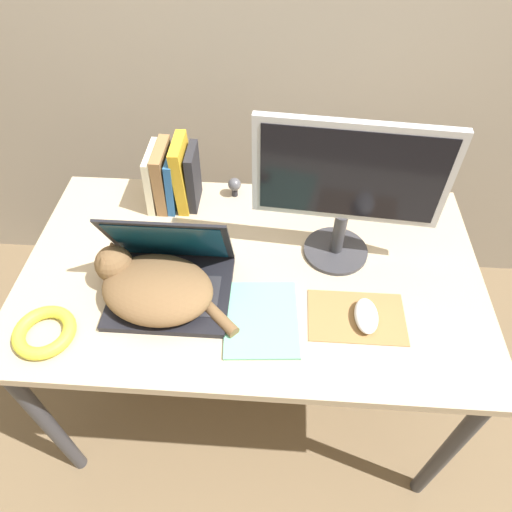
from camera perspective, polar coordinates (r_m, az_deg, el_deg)
The scene contains 11 objects.
ground_plane at distance 1.81m, azimuth -1.40°, elevation -27.13°, with size 12.00×12.00×0.00m, color brown.
desk at distance 1.37m, azimuth -0.59°, elevation -3.72°, with size 1.31×0.77×0.75m.
laptop at distance 1.25m, azimuth -10.64°, elevation -2.56°, with size 0.32×0.27×0.26m.
cat at distance 1.23m, azimuth -12.83°, elevation -3.65°, with size 0.40×0.28×0.13m.
external_monitor at distance 1.20m, azimuth 11.42°, elevation 8.60°, with size 0.49×0.19×0.44m.
mousepad at distance 1.24m, azimuth 12.45°, elevation -7.44°, with size 0.25×0.16×0.00m.
computer_mouse at distance 1.22m, azimuth 13.61°, elevation -7.27°, with size 0.06×0.11×0.04m.
book_row at distance 1.48m, azimuth -10.36°, elevation 9.78°, with size 0.16×0.16×0.23m.
cable_coil at distance 1.28m, azimuth -24.94°, elevation -8.62°, with size 0.16×0.16×0.03m.
notepad at distance 1.20m, azimuth 0.67°, elevation -7.83°, with size 0.21×0.25×0.01m.
webcam at distance 1.52m, azimuth -2.70°, elevation 8.83°, with size 0.04×0.04×0.07m.
Camera 1 is at (0.07, -0.46, 1.75)m, focal length 32.00 mm.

